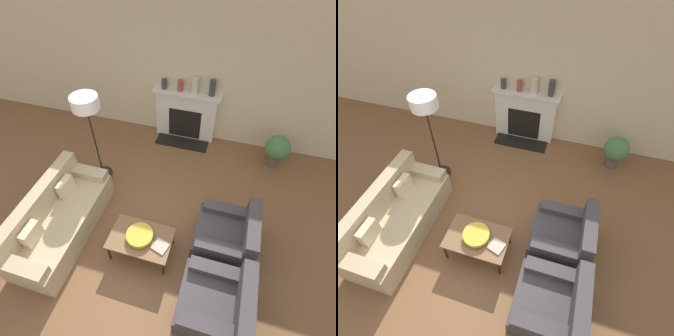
% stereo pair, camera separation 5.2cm
% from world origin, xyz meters
% --- Properties ---
extents(ground_plane, '(18.00, 18.00, 0.00)m').
position_xyz_m(ground_plane, '(0.00, 0.00, 0.00)').
color(ground_plane, brown).
extents(wall_back, '(18.00, 0.06, 2.90)m').
position_xyz_m(wall_back, '(0.00, 3.14, 1.45)').
color(wall_back, beige).
rests_on(wall_back, ground_plane).
extents(fireplace, '(1.43, 0.59, 1.14)m').
position_xyz_m(fireplace, '(0.08, 3.00, 0.56)').
color(fireplace, silver).
rests_on(fireplace, ground_plane).
extents(couch, '(0.83, 2.01, 0.85)m').
position_xyz_m(couch, '(-1.28, -0.01, 0.32)').
color(couch, tan).
rests_on(couch, ground_plane).
extents(armchair_near, '(0.89, 0.87, 0.82)m').
position_xyz_m(armchair_near, '(1.36, -0.52, 0.29)').
color(armchair_near, '#423D42').
rests_on(armchair_near, ground_plane).
extents(armchair_far, '(0.89, 0.87, 0.82)m').
position_xyz_m(armchair_far, '(1.36, 0.48, 0.29)').
color(armchair_far, '#423D42').
rests_on(armchair_far, ground_plane).
extents(coffee_table, '(0.94, 0.61, 0.41)m').
position_xyz_m(coffee_table, '(0.12, 0.02, 0.38)').
color(coffee_table, brown).
rests_on(coffee_table, ground_plane).
extents(bowl, '(0.40, 0.40, 0.09)m').
position_xyz_m(bowl, '(0.11, 0.02, 0.46)').
color(bowl, gold).
rests_on(bowl, coffee_table).
extents(book, '(0.26, 0.26, 0.02)m').
position_xyz_m(book, '(0.45, -0.04, 0.42)').
color(book, '#B2A893').
rests_on(book, coffee_table).
extents(floor_lamp, '(0.45, 0.45, 1.78)m').
position_xyz_m(floor_lamp, '(-1.22, 1.35, 1.51)').
color(floor_lamp, black).
rests_on(floor_lamp, ground_plane).
extents(mantel_vase_left, '(0.12, 0.12, 0.20)m').
position_xyz_m(mantel_vase_left, '(-0.41, 3.01, 1.24)').
color(mantel_vase_left, '#3D383D').
rests_on(mantel_vase_left, fireplace).
extents(mantel_vase_center_left, '(0.12, 0.12, 0.23)m').
position_xyz_m(mantel_vase_center_left, '(-0.07, 3.01, 1.25)').
color(mantel_vase_center_left, brown).
rests_on(mantel_vase_center_left, fireplace).
extents(mantel_vase_center_right, '(0.15, 0.15, 0.32)m').
position_xyz_m(mantel_vase_center_right, '(0.23, 3.01, 1.30)').
color(mantel_vase_center_right, beige).
rests_on(mantel_vase_center_right, fireplace).
extents(mantel_vase_right, '(0.12, 0.12, 0.33)m').
position_xyz_m(mantel_vase_right, '(0.58, 3.01, 1.31)').
color(mantel_vase_right, '#3D383D').
rests_on(mantel_vase_right, fireplace).
extents(potted_plant, '(0.49, 0.49, 0.70)m').
position_xyz_m(potted_plant, '(2.06, 2.61, 0.42)').
color(potted_plant, brown).
rests_on(potted_plant, ground_plane).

